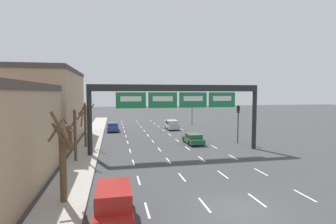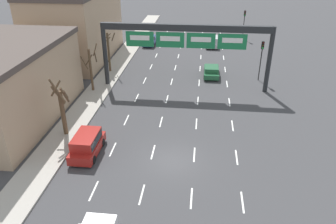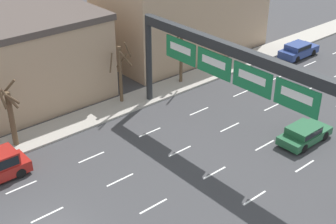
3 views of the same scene
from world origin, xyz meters
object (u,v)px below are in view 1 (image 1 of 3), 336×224
at_px(sign_gantry, 177,98).
at_px(car_blue, 113,127).
at_px(tree_bare_closest, 76,131).
at_px(suv_silver, 172,124).
at_px(traffic_light_near_gantry, 192,108).
at_px(tree_bare_second, 86,123).
at_px(traffic_light_mid_block, 238,116).
at_px(suv_red, 113,201).
at_px(car_green, 193,138).
at_px(tree_bare_third, 63,157).

relative_size(sign_gantry, car_blue, 4.12).
bearing_deg(tree_bare_closest, suv_silver, 55.19).
relative_size(sign_gantry, traffic_light_near_gantry, 3.88).
xyz_separation_m(car_blue, tree_bare_second, (-3.03, -13.04, 2.12)).
distance_m(tree_bare_closest, tree_bare_second, 6.30).
bearing_deg(traffic_light_mid_block, suv_red, -131.68).
bearing_deg(car_green, tree_bare_closest, -155.00).
bearing_deg(tree_bare_third, tree_bare_second, 91.25).
height_order(suv_silver, tree_bare_second, tree_bare_second).
xyz_separation_m(suv_silver, traffic_light_mid_block, (5.51, -13.88, 2.51)).
height_order(sign_gantry, traffic_light_mid_block, sign_gantry).
height_order(sign_gantry, suv_silver, sign_gantry).
xyz_separation_m(tree_bare_closest, tree_bare_second, (0.25, 6.29, 0.03)).
bearing_deg(traffic_light_mid_block, traffic_light_near_gantry, 90.49).
distance_m(suv_red, traffic_light_mid_block, 23.47).
bearing_deg(tree_bare_second, suv_silver, 44.64).
relative_size(car_green, traffic_light_near_gantry, 0.87).
distance_m(car_blue, suv_silver, 10.11).
bearing_deg(tree_bare_third, car_blue, 84.69).
bearing_deg(tree_bare_closest, traffic_light_mid_block, 15.91).
bearing_deg(traffic_light_near_gantry, tree_bare_second, -135.11).
xyz_separation_m(car_green, car_blue, (-9.94, 13.16, 0.08)).
height_order(sign_gantry, car_blue, sign_gantry).
height_order(car_green, traffic_light_near_gantry, traffic_light_near_gantry).
relative_size(suv_silver, tree_bare_second, 0.78).
bearing_deg(suv_silver, tree_bare_closest, -124.81).
distance_m(sign_gantry, suv_red, 16.28).
relative_size(tree_bare_closest, tree_bare_third, 1.02).
bearing_deg(traffic_light_near_gantry, car_blue, -160.84).
bearing_deg(suv_red, car_blue, 90.18).
relative_size(car_green, tree_bare_third, 0.79).
height_order(suv_silver, tree_bare_closest, tree_bare_closest).
bearing_deg(tree_bare_closest, sign_gantry, 10.93).
relative_size(car_green, car_blue, 0.93).
distance_m(car_blue, tree_bare_closest, 19.72).
height_order(sign_gantry, tree_bare_second, sign_gantry).
bearing_deg(sign_gantry, traffic_light_near_gantry, 69.26).
relative_size(sign_gantry, traffic_light_mid_block, 3.88).
relative_size(car_blue, tree_bare_second, 0.90).
bearing_deg(tree_bare_second, car_green, -0.56).
bearing_deg(suv_silver, traffic_light_near_gantry, 45.48).
xyz_separation_m(traffic_light_near_gantry, traffic_light_mid_block, (0.17, -19.31, -0.00)).
distance_m(car_green, tree_bare_second, 13.15).
distance_m(car_blue, tree_bare_second, 13.55).
bearing_deg(traffic_light_near_gantry, car_green, -106.58).
height_order(suv_red, tree_bare_second, tree_bare_second).
xyz_separation_m(traffic_light_near_gantry, tree_bare_third, (-18.14, -34.20, -0.67)).
xyz_separation_m(sign_gantry, tree_bare_second, (-9.87, 4.34, -2.95)).
bearing_deg(sign_gantry, tree_bare_closest, -169.07).
bearing_deg(traffic_light_near_gantry, tree_bare_closest, -127.18).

